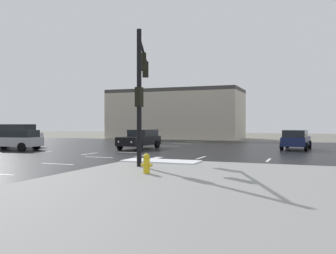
# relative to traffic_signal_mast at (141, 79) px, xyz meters

# --- Properties ---
(ground_plane) EXTENTS (120.00, 120.00, 0.00)m
(ground_plane) POSITION_rel_traffic_signal_mast_xyz_m (-4.23, 4.73, -4.38)
(ground_plane) COLOR slate
(road_asphalt) EXTENTS (44.00, 44.00, 0.02)m
(road_asphalt) POSITION_rel_traffic_signal_mast_xyz_m (-4.23, 4.73, -4.37)
(road_asphalt) COLOR black
(road_asphalt) RESTS_ON ground_plane
(sidewalk_corner) EXTENTS (18.00, 18.00, 0.14)m
(sidewalk_corner) POSITION_rel_traffic_signal_mast_xyz_m (7.77, -7.27, -4.31)
(sidewalk_corner) COLOR gray
(sidewalk_corner) RESTS_ON ground_plane
(snow_strip_curbside) EXTENTS (4.00, 1.60, 0.06)m
(snow_strip_curbside) POSITION_rel_traffic_signal_mast_xyz_m (0.77, 0.73, -4.21)
(snow_strip_curbside) COLOR white
(snow_strip_curbside) RESTS_ON sidewalk_corner
(lane_markings) EXTENTS (36.15, 36.15, 0.01)m
(lane_markings) POSITION_rel_traffic_signal_mast_xyz_m (-3.02, 3.35, -4.36)
(lane_markings) COLOR silver
(lane_markings) RESTS_ON road_asphalt
(traffic_signal_mast) EXTENTS (2.53, 5.99, 6.32)m
(traffic_signal_mast) POSITION_rel_traffic_signal_mast_xyz_m (0.00, 0.00, 0.00)
(traffic_signal_mast) COLOR black
(traffic_signal_mast) RESTS_ON sidewalk_corner
(fire_hydrant) EXTENTS (0.48, 0.26, 0.79)m
(fire_hydrant) POSITION_rel_traffic_signal_mast_xyz_m (1.94, -3.60, -3.85)
(fire_hydrant) COLOR gold
(fire_hydrant) RESTS_ON sidewalk_corner
(strip_building_background) EXTENTS (18.47, 8.00, 6.85)m
(strip_building_background) POSITION_rel_traffic_signal_mast_xyz_m (-9.81, 31.84, -0.96)
(strip_building_background) COLOR #BCB29E
(strip_building_background) RESTS_ON ground_plane
(sedan_navy) EXTENTS (2.33, 4.65, 1.58)m
(sedan_navy) POSITION_rel_traffic_signal_mast_xyz_m (6.94, 14.19, -3.53)
(sedan_navy) COLOR #141E47
(sedan_navy) RESTS_ON road_asphalt
(sedan_black) EXTENTS (2.23, 4.62, 1.58)m
(sedan_black) POSITION_rel_traffic_signal_mast_xyz_m (-5.08, 10.42, -3.53)
(sedan_black) COLOR black
(sedan_black) RESTS_ON road_asphalt
(suv_white) EXTENTS (4.94, 2.45, 2.03)m
(suv_white) POSITION_rel_traffic_signal_mast_xyz_m (-16.44, 8.25, -3.29)
(suv_white) COLOR white
(suv_white) RESTS_ON road_asphalt
(sedan_silver) EXTENTS (4.68, 2.43, 1.58)m
(sedan_silver) POSITION_rel_traffic_signal_mast_xyz_m (-13.67, 5.50, -3.53)
(sedan_silver) COLOR #B7BABF
(sedan_silver) RESTS_ON road_asphalt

